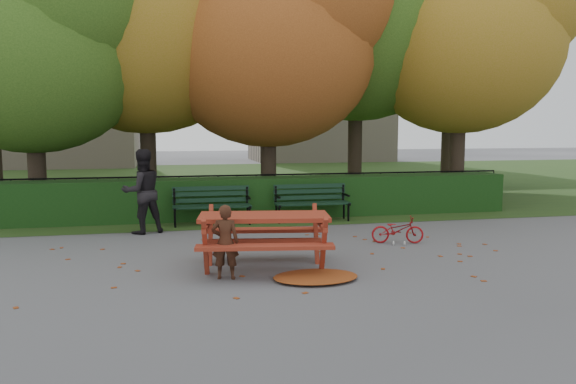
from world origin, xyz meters
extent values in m
plane|color=slate|center=(0.00, 0.00, 0.00)|extent=(90.00, 90.00, 0.00)
plane|color=#213B16|center=(0.00, 14.00, 0.01)|extent=(90.00, 90.00, 0.00)
cube|color=tan|center=(-9.00, 26.00, 7.50)|extent=(10.00, 7.00, 15.00)
cube|color=tan|center=(8.00, 28.00, 6.00)|extent=(9.00, 6.00, 12.00)
cube|color=black|center=(0.00, 4.50, 0.50)|extent=(13.00, 0.90, 1.00)
cube|color=black|center=(0.00, 5.30, 0.08)|extent=(14.00, 0.04, 0.04)
cube|color=black|center=(0.00, 5.30, 1.00)|extent=(14.00, 0.04, 0.04)
cylinder|color=black|center=(-3.00, 5.30, 0.50)|extent=(0.03, 0.03, 1.00)
cylinder|color=black|center=(0.00, 5.30, 0.50)|extent=(0.03, 0.03, 1.00)
cylinder|color=black|center=(3.00, 5.30, 0.50)|extent=(0.03, 0.03, 1.00)
cylinder|color=black|center=(6.50, 5.30, 0.50)|extent=(0.03, 0.03, 1.00)
cylinder|color=black|center=(-5.50, 5.80, 1.31)|extent=(0.44, 0.44, 2.62)
ellipsoid|color=#2C4F16|center=(-5.50, 5.80, 4.12)|extent=(5.60, 5.60, 5.04)
cylinder|color=black|center=(-2.80, 7.00, 1.57)|extent=(0.44, 0.44, 3.15)
ellipsoid|color=olive|center=(-2.80, 7.00, 4.95)|extent=(6.40, 6.40, 5.76)
cylinder|color=black|center=(0.50, 6.20, 1.40)|extent=(0.44, 0.44, 2.80)
ellipsoid|color=brown|center=(0.50, 6.20, 4.40)|extent=(6.00, 6.00, 5.40)
cylinder|color=black|center=(3.50, 7.50, 1.75)|extent=(0.44, 0.44, 3.50)
ellipsoid|color=#2C4F16|center=(3.50, 7.50, 5.50)|extent=(6.80, 6.80, 6.12)
cylinder|color=black|center=(6.20, 6.00, 1.49)|extent=(0.44, 0.44, 2.97)
ellipsoid|color=olive|center=(6.20, 6.00, 4.68)|extent=(5.80, 5.80, 5.22)
cylinder|color=black|center=(8.00, 10.00, 1.57)|extent=(0.44, 0.44, 3.15)
ellipsoid|color=#2C4F16|center=(8.00, 10.00, 4.95)|extent=(6.00, 6.00, 5.40)
sphere|color=#2C4F16|center=(9.05, 9.25, 6.30)|extent=(4.50, 4.50, 4.50)
cube|color=black|center=(-1.30, 3.42, 0.44)|extent=(1.80, 0.12, 0.04)
cube|color=black|center=(-1.30, 3.60, 0.44)|extent=(1.80, 0.12, 0.04)
cube|color=black|center=(-1.30, 3.78, 0.44)|extent=(1.80, 0.12, 0.04)
cube|color=black|center=(-1.30, 3.87, 0.55)|extent=(1.80, 0.05, 0.10)
cube|color=black|center=(-1.30, 3.87, 0.70)|extent=(1.80, 0.05, 0.10)
cube|color=black|center=(-1.30, 3.87, 0.83)|extent=(1.80, 0.05, 0.10)
cube|color=black|center=(-2.15, 3.60, 0.42)|extent=(0.05, 0.55, 0.06)
cube|color=black|center=(-2.15, 3.87, 0.65)|extent=(0.05, 0.05, 0.41)
cylinder|color=black|center=(-2.15, 3.42, 0.22)|extent=(0.05, 0.05, 0.44)
cylinder|color=black|center=(-2.15, 3.78, 0.22)|extent=(0.05, 0.05, 0.44)
cube|color=black|center=(-2.15, 3.62, 0.62)|extent=(0.05, 0.45, 0.04)
cube|color=black|center=(-0.45, 3.60, 0.42)|extent=(0.05, 0.55, 0.06)
cube|color=black|center=(-0.45, 3.87, 0.65)|extent=(0.05, 0.05, 0.41)
cylinder|color=black|center=(-0.45, 3.42, 0.22)|extent=(0.05, 0.05, 0.44)
cylinder|color=black|center=(-0.45, 3.78, 0.22)|extent=(0.05, 0.05, 0.44)
cube|color=black|center=(-0.45, 3.62, 0.62)|extent=(0.05, 0.45, 0.04)
cube|color=black|center=(1.10, 3.42, 0.44)|extent=(1.80, 0.12, 0.04)
cube|color=black|center=(1.10, 3.60, 0.44)|extent=(1.80, 0.12, 0.04)
cube|color=black|center=(1.10, 3.78, 0.44)|extent=(1.80, 0.12, 0.04)
cube|color=black|center=(1.10, 3.87, 0.55)|extent=(1.80, 0.05, 0.10)
cube|color=black|center=(1.10, 3.87, 0.70)|extent=(1.80, 0.05, 0.10)
cube|color=black|center=(1.10, 3.87, 0.83)|extent=(1.80, 0.05, 0.10)
cube|color=black|center=(0.25, 3.60, 0.42)|extent=(0.05, 0.55, 0.06)
cube|color=black|center=(0.25, 3.87, 0.65)|extent=(0.05, 0.05, 0.41)
cylinder|color=black|center=(0.25, 3.42, 0.22)|extent=(0.05, 0.05, 0.44)
cylinder|color=black|center=(0.25, 3.78, 0.22)|extent=(0.05, 0.05, 0.44)
cube|color=black|center=(0.25, 3.62, 0.62)|extent=(0.05, 0.45, 0.04)
cube|color=black|center=(1.95, 3.60, 0.42)|extent=(0.05, 0.55, 0.06)
cube|color=black|center=(1.95, 3.87, 0.65)|extent=(0.05, 0.05, 0.41)
cylinder|color=black|center=(1.95, 3.42, 0.22)|extent=(0.05, 0.05, 0.44)
cylinder|color=black|center=(1.95, 3.78, 0.22)|extent=(0.05, 0.05, 0.44)
cube|color=black|center=(1.95, 3.62, 0.62)|extent=(0.05, 0.45, 0.04)
cube|color=maroon|center=(-0.81, -0.63, 0.84)|extent=(2.16, 1.15, 0.07)
cube|color=maroon|center=(-0.92, -1.31, 0.50)|extent=(2.07, 0.59, 0.06)
cube|color=maroon|center=(-0.71, 0.04, 0.50)|extent=(2.07, 0.59, 0.06)
cube|color=maroon|center=(-1.77, -1.01, 0.46)|extent=(0.16, 0.59, 1.00)
cube|color=maroon|center=(-1.61, 0.01, 0.46)|extent=(0.16, 0.59, 1.00)
cube|color=maroon|center=(-1.69, -0.50, 0.75)|extent=(0.30, 1.53, 0.07)
cube|color=maroon|center=(-0.01, -1.28, 0.46)|extent=(0.16, 0.59, 1.00)
cube|color=maroon|center=(0.14, -0.26, 0.46)|extent=(0.16, 0.59, 1.00)
cube|color=maroon|center=(0.06, -0.77, 0.75)|extent=(0.30, 1.53, 0.07)
cube|color=maroon|center=(-0.81, -0.63, 0.46)|extent=(1.81, 0.34, 0.07)
ellipsoid|color=maroon|center=(-0.18, -1.45, 0.04)|extent=(1.49, 1.24, 0.09)
imported|color=#3B1F13|center=(-1.48, -1.11, 0.56)|extent=(0.46, 0.35, 1.12)
imported|color=black|center=(-2.83, 2.90, 0.90)|extent=(1.07, 0.96, 1.80)
imported|color=maroon|center=(2.07, 0.76, 0.26)|extent=(1.06, 0.59, 0.53)
camera|label=1|loc=(-2.31, -9.32, 2.26)|focal=35.00mm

